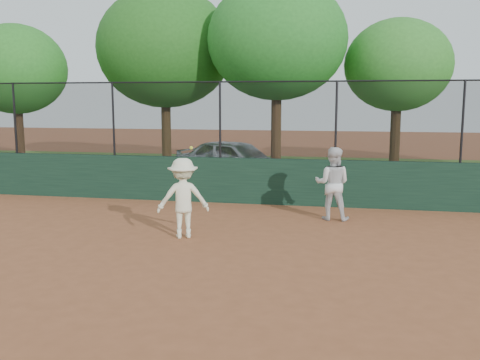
% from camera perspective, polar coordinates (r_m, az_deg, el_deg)
% --- Properties ---
extents(ground, '(80.00, 80.00, 0.00)m').
position_cam_1_polar(ground, '(8.63, -8.24, -9.90)').
color(ground, brown).
rests_on(ground, ground).
extents(back_wall, '(26.00, 0.20, 1.20)m').
position_cam_1_polar(back_wall, '(14.14, -0.13, -0.06)').
color(back_wall, '#173424').
rests_on(back_wall, ground).
extents(grass_strip, '(36.00, 12.00, 0.01)m').
position_cam_1_polar(grass_strip, '(20.08, 3.29, 0.77)').
color(grass_strip, '#32531A').
rests_on(grass_strip, ground).
extents(parked_car, '(4.55, 3.20, 1.44)m').
position_cam_1_polar(parked_car, '(17.64, -0.51, 2.05)').
color(parked_car, '#A4AAAD').
rests_on(parked_car, ground).
extents(player_second, '(0.86, 0.69, 1.66)m').
position_cam_1_polar(player_second, '(12.33, 9.84, -0.38)').
color(player_second, silver).
rests_on(player_second, ground).
extents(player_main, '(1.17, 0.91, 1.85)m').
position_cam_1_polar(player_main, '(10.63, -6.09, -1.93)').
color(player_main, '#EFF1CC').
rests_on(player_main, ground).
extents(fence_assembly, '(26.00, 0.06, 2.00)m').
position_cam_1_polar(fence_assembly, '(14.00, -0.25, 6.58)').
color(fence_assembly, black).
rests_on(fence_assembly, back_wall).
extents(tree_0, '(3.88, 3.53, 5.53)m').
position_cam_1_polar(tree_0, '(22.19, -22.83, 10.79)').
color(tree_0, '#462B19').
rests_on(tree_0, ground).
extents(tree_1, '(5.19, 4.72, 6.89)m').
position_cam_1_polar(tree_1, '(20.94, -8.04, 13.75)').
color(tree_1, '#473118').
rests_on(tree_1, ground).
extents(tree_2, '(4.81, 4.37, 6.84)m').
position_cam_1_polar(tree_2, '(18.94, 3.97, 14.70)').
color(tree_2, '#4C321B').
rests_on(tree_2, ground).
extents(tree_3, '(3.73, 3.39, 5.53)m').
position_cam_1_polar(tree_3, '(19.83, 16.51, 11.62)').
color(tree_3, '#3B2713').
rests_on(tree_3, ground).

